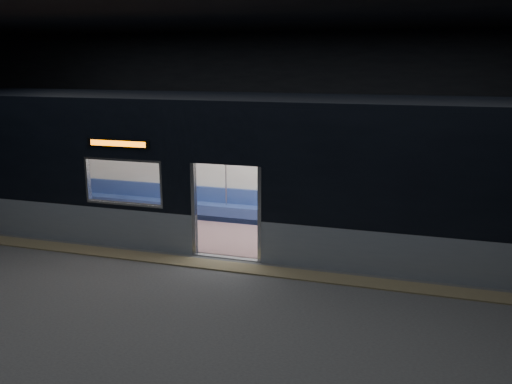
% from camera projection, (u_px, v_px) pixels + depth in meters
% --- Properties ---
extents(station_floor, '(24.00, 14.00, 0.01)m').
position_uv_depth(station_floor, '(209.00, 276.00, 10.68)').
color(station_floor, '#47494C').
rests_on(station_floor, ground).
extents(station_envelope, '(24.00, 14.00, 5.00)m').
position_uv_depth(station_envelope, '(205.00, 87.00, 9.81)').
color(station_envelope, black).
rests_on(station_envelope, station_floor).
extents(tactile_strip, '(22.80, 0.50, 0.03)m').
position_uv_depth(tactile_strip, '(219.00, 265.00, 11.18)').
color(tactile_strip, '#8C7F59').
rests_on(tactile_strip, station_floor).
extents(metro_car, '(18.00, 3.04, 3.35)m').
position_uv_depth(metro_car, '(248.00, 162.00, 12.60)').
color(metro_car, '#8994A4').
rests_on(metro_car, station_floor).
extents(passenger, '(0.37, 0.64, 1.31)m').
position_uv_depth(passenger, '(460.00, 211.00, 12.43)').
color(passenger, black).
rests_on(passenger, metro_car).
extents(handbag, '(0.26, 0.23, 0.12)m').
position_uv_depth(handbag, '(458.00, 218.00, 12.27)').
color(handbag, black).
rests_on(handbag, passenger).
extents(transit_map, '(1.03, 0.03, 0.67)m').
position_uv_depth(transit_map, '(443.00, 177.00, 12.67)').
color(transit_map, white).
rests_on(transit_map, metro_car).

